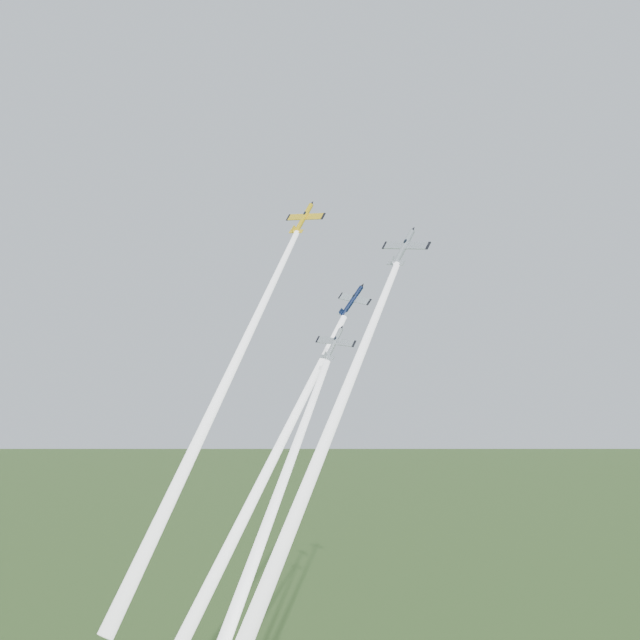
% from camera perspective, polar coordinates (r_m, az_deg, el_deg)
% --- Properties ---
extents(plane_yellow, '(9.46, 6.05, 8.71)m').
position_cam_1_polar(plane_yellow, '(144.21, -1.18, 7.22)').
color(plane_yellow, yellow).
extents(smoke_trail_yellow, '(3.85, 41.11, 61.60)m').
position_cam_1_polar(smoke_trail_yellow, '(125.72, -7.51, -6.09)').
color(smoke_trail_yellow, white).
extents(plane_navy, '(9.25, 6.10, 8.19)m').
position_cam_1_polar(plane_navy, '(129.73, 2.31, 1.38)').
color(plane_navy, '#0D183B').
extents(smoke_trail_navy, '(11.31, 39.26, 59.65)m').
position_cam_1_polar(smoke_trail_navy, '(117.61, -5.32, -13.58)').
color(smoke_trail_navy, white).
extents(plane_silver_right, '(9.83, 6.41, 8.96)m').
position_cam_1_polar(plane_silver_right, '(125.62, 5.98, 5.14)').
color(plane_silver_right, '#ACB4BA').
extents(smoke_trail_silver_right, '(5.09, 36.73, 54.83)m').
position_cam_1_polar(smoke_trail_silver_right, '(109.12, 0.25, -8.96)').
color(smoke_trail_silver_right, white).
extents(plane_silver_low, '(7.60, 4.90, 7.21)m').
position_cam_1_polar(plane_silver_low, '(119.98, 0.99, -1.69)').
color(plane_silver_low, '#A3ABB1').
extents(smoke_trail_silver_low, '(3.62, 38.96, 58.29)m').
position_cam_1_polar(smoke_trail_silver_low, '(106.70, -5.36, -18.21)').
color(smoke_trail_silver_low, white).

